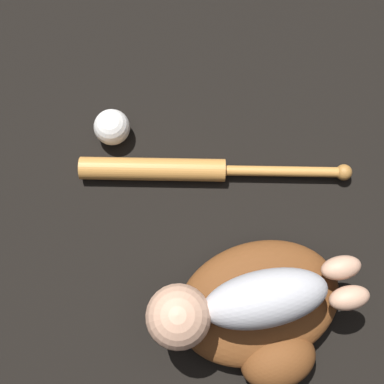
% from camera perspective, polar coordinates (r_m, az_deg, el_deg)
% --- Properties ---
extents(ground_plane, '(6.00, 6.00, 0.00)m').
position_cam_1_polar(ground_plane, '(1.02, 4.75, -13.23)').
color(ground_plane, black).
extents(baseball_glove, '(0.36, 0.32, 0.09)m').
position_cam_1_polar(baseball_glove, '(0.98, 7.44, -12.54)').
color(baseball_glove, brown).
rests_on(baseball_glove, ground).
extents(baby_figure, '(0.38, 0.18, 0.11)m').
position_cam_1_polar(baby_figure, '(0.89, 5.19, -11.79)').
color(baby_figure, '#B2B2B7').
rests_on(baby_figure, baseball_glove).
extents(baseball_bat, '(0.53, 0.05, 0.04)m').
position_cam_1_polar(baseball_bat, '(1.04, -1.33, 2.40)').
color(baseball_bat, '#C6843D').
rests_on(baseball_bat, ground).
extents(baseball, '(0.07, 0.07, 0.07)m').
position_cam_1_polar(baseball, '(1.07, -8.54, 6.85)').
color(baseball, white).
rests_on(baseball, ground).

